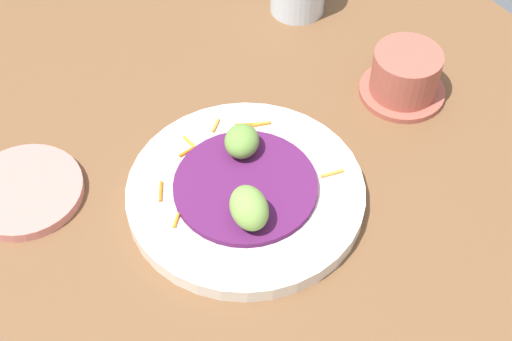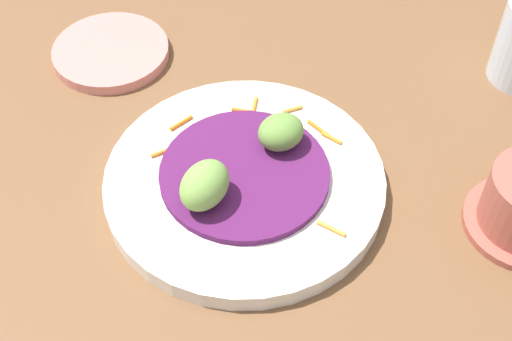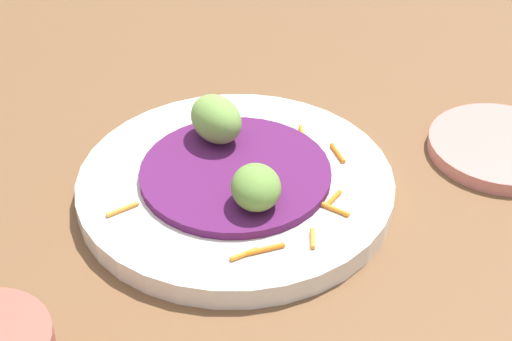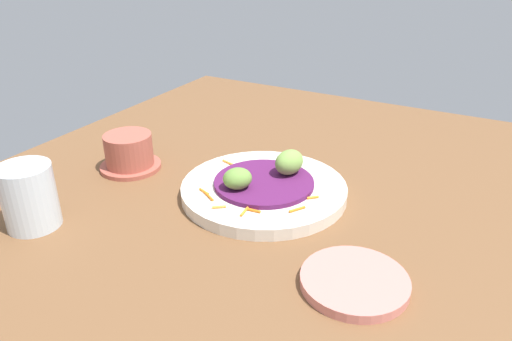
# 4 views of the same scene
# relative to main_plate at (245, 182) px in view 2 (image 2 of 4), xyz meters

# --- Properties ---
(table_surface) EXTENTS (1.10, 1.10, 0.02)m
(table_surface) POSITION_rel_main_plate_xyz_m (-0.04, -0.03, -0.02)
(table_surface) COLOR brown
(table_surface) RESTS_ON ground
(main_plate) EXTENTS (0.27, 0.27, 0.02)m
(main_plate) POSITION_rel_main_plate_xyz_m (0.00, 0.00, 0.00)
(main_plate) COLOR silver
(main_plate) RESTS_ON table_surface
(cabbage_bed) EXTENTS (0.17, 0.17, 0.01)m
(cabbage_bed) POSITION_rel_main_plate_xyz_m (0.00, 0.00, 0.01)
(cabbage_bed) COLOR #51194C
(cabbage_bed) RESTS_ON main_plate
(carrot_garnish) EXTENTS (0.21, 0.15, 0.00)m
(carrot_garnish) POSITION_rel_main_plate_xyz_m (0.01, 0.06, 0.01)
(carrot_garnish) COLOR orange
(carrot_garnish) RESTS_ON main_plate
(guac_scoop_left) EXTENTS (0.06, 0.06, 0.03)m
(guac_scoop_left) POSITION_rel_main_plate_xyz_m (0.02, 0.04, 0.03)
(guac_scoop_left) COLOR olive
(guac_scoop_left) RESTS_ON cabbage_bed
(guac_scoop_center) EXTENTS (0.05, 0.06, 0.04)m
(guac_scoop_center) POSITION_rel_main_plate_xyz_m (-0.02, -0.04, 0.04)
(guac_scoop_center) COLOR #759E47
(guac_scoop_center) RESTS_ON cabbage_bed
(side_plate_small) EXTENTS (0.14, 0.14, 0.01)m
(side_plate_small) POSITION_rel_main_plate_xyz_m (-0.21, 0.15, -0.00)
(side_plate_small) COLOR tan
(side_plate_small) RESTS_ON table_surface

